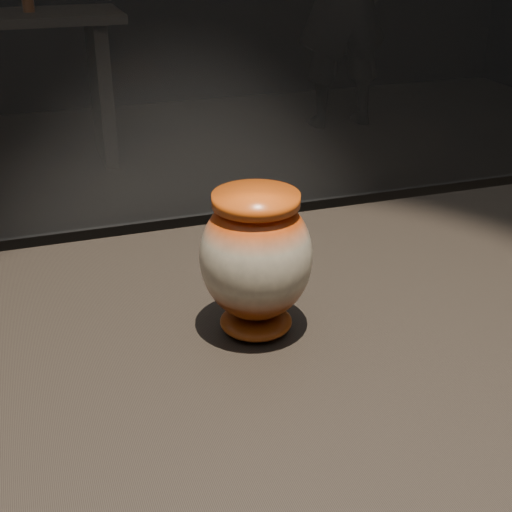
% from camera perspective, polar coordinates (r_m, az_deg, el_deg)
% --- Properties ---
extents(display_plinth, '(2.00, 0.80, 0.90)m').
position_cam_1_polar(display_plinth, '(1.13, -1.37, -18.55)').
color(display_plinth, black).
rests_on(display_plinth, ground).
extents(main_vase, '(0.16, 0.16, 0.20)m').
position_cam_1_polar(main_vase, '(0.93, 0.00, -0.20)').
color(main_vase, maroon).
rests_on(main_vase, display_plinth).
extents(back_vase_right, '(0.07, 0.07, 0.12)m').
position_cam_1_polar(back_vase_right, '(4.50, -17.79, 18.83)').
color(back_vase_right, brown).
rests_on(back_vase_right, back_shelf).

